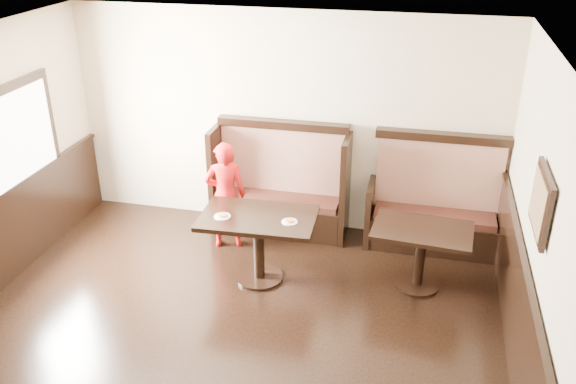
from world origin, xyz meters
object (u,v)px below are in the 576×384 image
(booth_main, at_px, (281,192))
(booth_neighbor, at_px, (435,211))
(table_neighbor, at_px, (421,243))
(child, at_px, (226,195))
(table_main, at_px, (258,231))

(booth_main, bearing_deg, booth_neighbor, -0.05)
(table_neighbor, relative_size, child, 0.81)
(booth_neighbor, bearing_deg, child, -166.96)
(booth_main, relative_size, child, 1.27)
(booth_main, bearing_deg, table_main, -88.10)
(table_main, height_order, child, child)
(booth_neighbor, bearing_deg, table_main, -147.43)
(child, bearing_deg, table_main, 114.78)
(booth_neighbor, relative_size, table_main, 1.27)
(booth_main, distance_m, child, 0.82)
(booth_main, xyz_separation_m, booth_neighbor, (1.95, -0.00, -0.05))
(booth_neighbor, distance_m, table_neighbor, 0.98)
(booth_neighbor, distance_m, child, 2.57)
(booth_main, height_order, booth_neighbor, same)
(booth_neighbor, distance_m, table_main, 2.27)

